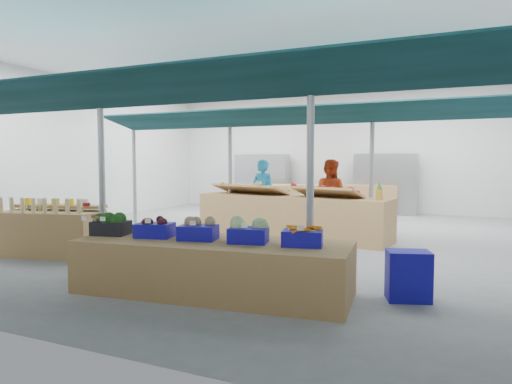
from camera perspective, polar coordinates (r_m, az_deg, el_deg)
floor at (r=10.75m, az=0.31°, el=-5.69°), size 13.00×13.00×0.00m
hall at (r=11.95m, az=3.13°, el=8.01°), size 13.00×13.00×13.00m
pole_grid at (r=8.69m, az=0.18°, el=4.02°), size 10.00×4.60×3.00m
awnings at (r=8.74m, az=0.18°, el=10.38°), size 9.50×7.08×0.30m
back_shelving_left at (r=17.11m, az=0.76°, el=1.29°), size 2.00×0.50×2.00m
back_shelving_right at (r=15.88m, az=15.85°, el=0.93°), size 2.00×0.50×2.00m
bottle_shelf at (r=9.56m, az=-24.14°, el=-4.49°), size 2.03×1.49×1.12m
veg_counter at (r=6.29m, az=-5.47°, el=-9.31°), size 3.83×1.63×0.72m
fruit_counter at (r=10.71m, az=4.51°, el=-3.08°), size 4.67×1.62×0.98m
far_counter at (r=15.50m, az=6.94°, el=-0.90°), size 5.45×3.15×0.98m
crate_stack at (r=6.29m, az=18.50°, el=-9.89°), size 0.63×0.52×0.64m
vendor_left at (r=12.12m, az=0.92°, el=-0.23°), size 0.71×0.51×1.83m
vendor_right at (r=11.53m, az=9.17°, el=-0.49°), size 0.97×0.79×1.83m
crate_broccoli at (r=6.98m, az=-17.68°, el=-3.82°), size 0.56×0.45×0.35m
crate_beets at (r=6.59m, az=-12.54°, el=-4.40°), size 0.56×0.45×0.29m
crate_celeriac at (r=6.28m, az=-7.24°, el=-4.65°), size 0.56×0.45×0.31m
crate_cabbage at (r=6.01m, az=-0.96°, el=-4.87°), size 0.56×0.45×0.35m
crate_carrots at (r=5.82m, az=5.83°, el=-5.65°), size 0.56×0.45×0.29m
sparrow at (r=6.97m, az=-19.41°, el=-3.13°), size 0.12×0.09×0.11m
pole_ribbon at (r=7.80m, az=-20.45°, el=-1.62°), size 0.12×0.12×0.28m
apple_heap_yellow at (r=11.08m, az=-0.78°, el=0.57°), size 2.01×1.13×0.27m
apple_heap_red at (r=10.17m, az=8.94°, el=0.22°), size 1.62×1.03×0.27m
pineapple at (r=9.80m, az=15.15°, el=0.08°), size 0.14×0.14×0.39m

